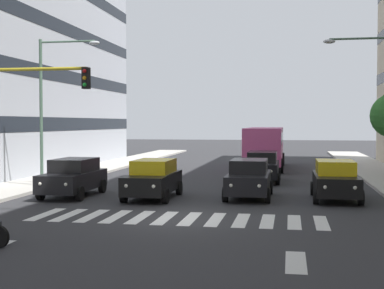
# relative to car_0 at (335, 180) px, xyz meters

# --- Properties ---
(ground_plane) EXTENTS (180.00, 180.00, 0.00)m
(ground_plane) POSITION_rel_car_0_xyz_m (5.86, 5.81, -0.89)
(ground_plane) COLOR #2D2D30
(building_right_block_0) EXTENTS (10.15, 27.10, 22.96)m
(building_right_block_0) POSITION_rel_car_0_xyz_m (22.27, -12.16, 10.59)
(building_right_block_0) COLOR #ADB2BC
(building_right_block_0) RESTS_ON ground_plane
(crosswalk_markings) EXTENTS (10.35, 2.80, 0.01)m
(crosswalk_markings) POSITION_rel_car_0_xyz_m (5.86, 5.81, -0.88)
(crosswalk_markings) COLOR silver
(crosswalk_markings) RESTS_ON ground_plane
(lane_arrow_0) EXTENTS (0.50, 2.20, 0.01)m
(lane_arrow_0) POSITION_rel_car_0_xyz_m (1.82, 11.31, -0.88)
(lane_arrow_0) COLOR silver
(lane_arrow_0) RESTS_ON ground_plane
(car_0) EXTENTS (2.02, 4.44, 1.72)m
(car_0) POSITION_rel_car_0_xyz_m (0.00, 0.00, 0.00)
(car_0) COLOR black
(car_0) RESTS_ON ground_plane
(car_1) EXTENTS (2.02, 4.44, 1.72)m
(car_1) POSITION_rel_car_0_xyz_m (3.77, 0.02, 0.00)
(car_1) COLOR black
(car_1) RESTS_ON ground_plane
(car_2) EXTENTS (2.02, 4.44, 1.72)m
(car_2) POSITION_rel_car_0_xyz_m (7.96, 0.93, 0.00)
(car_2) COLOR black
(car_2) RESTS_ON ground_plane
(car_3) EXTENTS (2.02, 4.44, 1.72)m
(car_3) POSITION_rel_car_0_xyz_m (11.75, 0.85, 0.00)
(car_3) COLOR black
(car_3) RESTS_ON ground_plane
(car_row2_0) EXTENTS (2.02, 4.44, 1.72)m
(car_row2_0) POSITION_rel_car_0_xyz_m (3.51, -6.85, 0.00)
(car_row2_0) COLOR black
(car_row2_0) RESTS_ON ground_plane
(bus_behind_traffic) EXTENTS (2.78, 10.50, 3.00)m
(bus_behind_traffic) POSITION_rel_car_0_xyz_m (3.77, -16.08, 0.97)
(bus_behind_traffic) COLOR #DB5193
(bus_behind_traffic) RESTS_ON ground_plane
(traffic_light_gantry) EXTENTS (4.65, 0.36, 5.50)m
(traffic_light_gantry) POSITION_rel_car_0_xyz_m (12.20, 6.09, 2.84)
(traffic_light_gantry) COLOR #AD991E
(traffic_light_gantry) RESTS_ON ground_plane
(street_lamp_left) EXTENTS (3.38, 0.28, 7.25)m
(street_lamp_left) POSITION_rel_car_0_xyz_m (-2.26, -1.79, 3.74)
(street_lamp_left) COLOR #4C6B56
(street_lamp_left) RESTS_ON sidewalk_left
(street_lamp_right) EXTENTS (3.25, 0.28, 7.47)m
(street_lamp_right) POSITION_rel_car_0_xyz_m (14.02, -1.82, 3.85)
(street_lamp_right) COLOR #4C6B56
(street_lamp_right) RESTS_ON sidewalk_right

